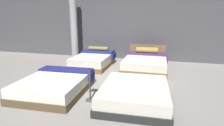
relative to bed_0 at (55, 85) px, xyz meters
name	(u,v)px	position (x,y,z in m)	size (l,w,h in m)	color
ground_plane	(105,83)	(1.12, 1.07, -0.23)	(18.00, 18.00, 0.02)	gray
showroom_back_wall	(127,23)	(1.12, 4.65, 1.53)	(18.00, 0.06, 3.50)	#47474C
bed_0	(55,85)	(0.00, 0.00, 0.00)	(1.77, 2.09, 0.48)	brown
bed_1	(135,94)	(2.20, -0.01, -0.01)	(1.72, 2.00, 0.43)	#242525
bed_2	(93,60)	(0.04, 2.90, 0.04)	(1.55, 2.04, 0.74)	brown
bed_3	(145,63)	(2.22, 2.97, 0.05)	(1.75, 2.11, 0.86)	brown
price_sign	(90,87)	(1.12, -0.22, 0.14)	(0.28, 0.24, 0.94)	#3F3F44
support_pillar	(74,23)	(-1.26, 3.81, 1.53)	(0.33, 0.33, 3.50)	#99999E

